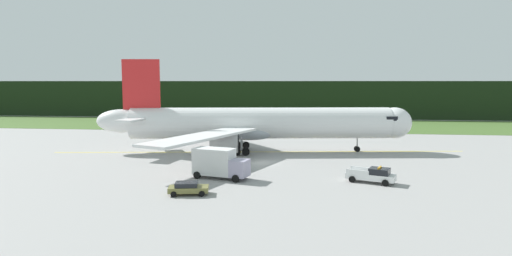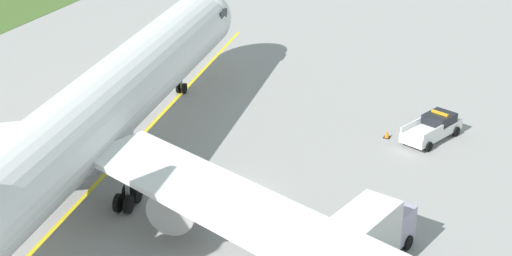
{
  "view_description": "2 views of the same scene",
  "coord_description": "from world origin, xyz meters",
  "px_view_note": "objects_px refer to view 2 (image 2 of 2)",
  "views": [
    {
      "loc": [
        6.0,
        -58.68,
        11.66
      ],
      "look_at": [
        -2.08,
        8.85,
        4.04
      ],
      "focal_mm": 29.18,
      "sensor_mm": 36.0,
      "label": 1
    },
    {
      "loc": [
        -42.17,
        -19.45,
        25.92
      ],
      "look_at": [
        5.58,
        0.72,
        2.37
      ],
      "focal_mm": 56.54,
      "sensor_mm": 36.0,
      "label": 2
    }
  ],
  "objects_px": {
    "airliner": "(91,120)",
    "catering_truck": "(368,234)",
    "apron_cone": "(387,134)",
    "ops_pickup_truck": "(433,128)"
  },
  "relations": [
    {
      "from": "airliner",
      "to": "ops_pickup_truck",
      "type": "relative_size",
      "value": 8.92
    },
    {
      "from": "airliner",
      "to": "apron_cone",
      "type": "xyz_separation_m",
      "value": [
        14.77,
        -16.25,
        -4.4
      ]
    },
    {
      "from": "ops_pickup_truck",
      "to": "airliner",
      "type": "bearing_deg",
      "value": 129.34
    },
    {
      "from": "apron_cone",
      "to": "ops_pickup_truck",
      "type": "bearing_deg",
      "value": -69.82
    },
    {
      "from": "airliner",
      "to": "catering_truck",
      "type": "height_order",
      "value": "airliner"
    },
    {
      "from": "airliner",
      "to": "apron_cone",
      "type": "bearing_deg",
      "value": -47.74
    },
    {
      "from": "ops_pickup_truck",
      "to": "catering_truck",
      "type": "distance_m",
      "value": 18.12
    },
    {
      "from": "ops_pickup_truck",
      "to": "apron_cone",
      "type": "distance_m",
      "value": 3.46
    },
    {
      "from": "catering_truck",
      "to": "apron_cone",
      "type": "xyz_separation_m",
      "value": [
        16.91,
        3.16,
        -1.6
      ]
    },
    {
      "from": "catering_truck",
      "to": "airliner",
      "type": "bearing_deg",
      "value": 83.69
    }
  ]
}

